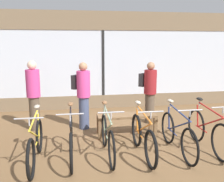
# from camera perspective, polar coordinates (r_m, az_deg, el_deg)

# --- Properties ---
(ground_plane) EXTENTS (24.00, 24.00, 0.00)m
(ground_plane) POSITION_cam_1_polar(r_m,az_deg,el_deg) (5.28, 2.88, -13.63)
(ground_plane) COLOR brown
(shop_back_wall) EXTENTS (12.00, 0.08, 3.20)m
(shop_back_wall) POSITION_cam_1_polar(r_m,az_deg,el_deg) (8.34, -2.05, 7.12)
(shop_back_wall) COLOR #7A664C
(shop_back_wall) RESTS_ON ground_plane
(bicycle_far_left) EXTENTS (0.46, 1.74, 1.02)m
(bicycle_far_left) POSITION_cam_1_polar(r_m,az_deg,el_deg) (4.87, -17.08, -11.47)
(bicycle_far_left) COLOR black
(bicycle_far_left) RESTS_ON ground_plane
(bicycle_left) EXTENTS (0.46, 1.73, 1.04)m
(bicycle_left) POSITION_cam_1_polar(r_m,az_deg,el_deg) (4.89, -9.31, -10.86)
(bicycle_left) COLOR black
(bicycle_left) RESTS_ON ground_plane
(bicycle_center_left) EXTENTS (0.46, 1.74, 1.03)m
(bicycle_center_left) POSITION_cam_1_polar(r_m,az_deg,el_deg) (4.95, -1.05, -10.41)
(bicycle_center_left) COLOR black
(bicycle_center_left) RESTS_ON ground_plane
(bicycle_center_right) EXTENTS (0.46, 1.71, 1.03)m
(bicycle_center_right) POSITION_cam_1_polar(r_m,az_deg,el_deg) (5.00, 7.05, -10.38)
(bicycle_center_right) COLOR black
(bicycle_center_right) RESTS_ON ground_plane
(bicycle_right) EXTENTS (0.46, 1.75, 1.03)m
(bicycle_right) POSITION_cam_1_polar(r_m,az_deg,el_deg) (5.25, 14.69, -9.52)
(bicycle_right) COLOR black
(bicycle_right) RESTS_ON ground_plane
(bicycle_far_right) EXTENTS (0.46, 1.74, 1.05)m
(bicycle_far_right) POSITION_cam_1_polar(r_m,az_deg,el_deg) (5.57, 21.01, -8.60)
(bicycle_far_right) COLOR black
(bicycle_far_right) RESTS_ON ground_plane
(display_bench) EXTENTS (1.40, 0.44, 0.52)m
(display_bench) POSITION_cam_1_polar(r_m,az_deg,el_deg) (6.01, 3.36, -6.25)
(display_bench) COLOR brown
(display_bench) RESTS_ON ground_plane
(customer_near_rack) EXTENTS (0.55, 0.53, 1.72)m
(customer_near_rack) POSITION_cam_1_polar(r_m,az_deg,el_deg) (6.40, -6.64, -0.54)
(customer_near_rack) COLOR #424C6B
(customer_near_rack) RESTS_ON ground_plane
(customer_by_window) EXTENTS (0.53, 0.55, 1.69)m
(customer_by_window) POSITION_cam_1_polar(r_m,az_deg,el_deg) (6.91, 8.57, 0.12)
(customer_by_window) COLOR brown
(customer_by_window) RESTS_ON ground_plane
(customer_mid_floor) EXTENTS (0.47, 0.47, 1.77)m
(customer_mid_floor) POSITION_cam_1_polar(r_m,az_deg,el_deg) (6.56, -17.50, -0.65)
(customer_mid_floor) COLOR brown
(customer_mid_floor) RESTS_ON ground_plane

